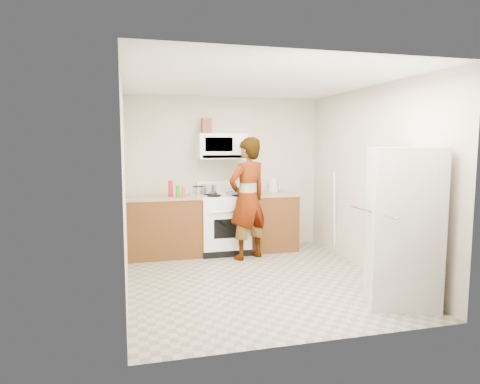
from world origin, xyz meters
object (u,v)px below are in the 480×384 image
object	(u,v)px
gas_range	(224,222)
kettle	(273,186)
person	(248,199)
microwave	(222,146)
fridge	(403,226)
saucepan	(209,189)

from	to	relation	value
gas_range	kettle	size ratio (longest dim) A/B	5.93
person	kettle	distance (m)	0.94
gas_range	microwave	xyz separation A→B (m)	(0.00, 0.13, 1.21)
person	kettle	bearing A→B (deg)	-157.55
person	gas_range	bearing A→B (deg)	-83.38
fridge	saucepan	distance (m)	3.19
kettle	saucepan	bearing A→B (deg)	-168.55
fridge	kettle	world-z (taller)	fridge
gas_range	microwave	world-z (taller)	microwave
kettle	gas_range	bearing A→B (deg)	-159.95
gas_range	fridge	bearing A→B (deg)	-61.61
person	fridge	bearing A→B (deg)	93.42
fridge	microwave	bearing A→B (deg)	140.25
gas_range	kettle	bearing A→B (deg)	14.22
microwave	gas_range	bearing A→B (deg)	-90.00
gas_range	fridge	world-z (taller)	fridge
fridge	kettle	size ratio (longest dim) A/B	8.92
fridge	saucepan	bearing A→B (deg)	143.70
person	saucepan	world-z (taller)	person
kettle	microwave	bearing A→B (deg)	-167.70
gas_range	fridge	xyz separation A→B (m)	(1.41, -2.61, 0.36)
gas_range	saucepan	world-z (taller)	gas_range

